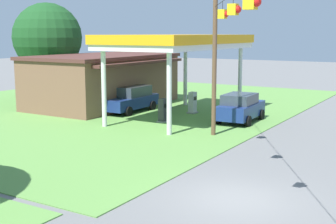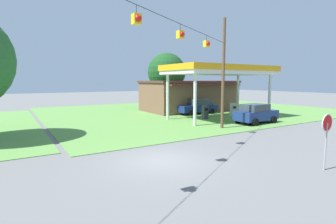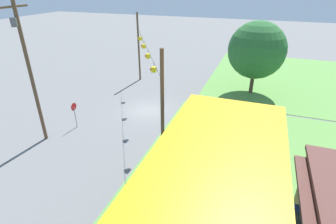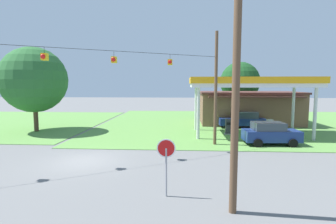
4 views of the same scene
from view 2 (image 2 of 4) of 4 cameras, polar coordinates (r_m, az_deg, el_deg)
ground_plane at (r=13.05m, az=-1.33°, el=-10.63°), size 160.00×160.00×0.00m
grass_verge_station_corner at (r=34.74m, az=4.99°, el=0.39°), size 36.00×28.00×0.04m
gas_station_canopy at (r=27.38m, az=11.35°, el=8.79°), size 11.23×5.88×5.42m
gas_station_store at (r=34.40m, az=4.67°, el=3.58°), size 11.85×7.29×3.89m
fuel_pump_near at (r=26.28m, az=8.05°, el=-0.21°), size 0.71×0.56×1.51m
fuel_pump_far at (r=28.88m, az=13.96°, el=0.29°), size 0.71×0.56×1.51m
car_at_pumps_front at (r=25.23m, az=18.56°, el=-0.30°), size 4.34×2.28×1.80m
car_at_pumps_rear at (r=30.78m, az=6.37°, el=1.26°), size 4.92×2.20×1.83m
stop_sign_roadside at (r=13.29m, az=31.28°, el=-3.27°), size 0.80×0.08×2.50m
signal_span_gantry at (r=12.47m, az=-1.37°, el=10.96°), size 17.52×10.24×8.82m
tree_behind_station at (r=39.37m, az=-0.30°, el=8.67°), size 5.64×5.64×8.00m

